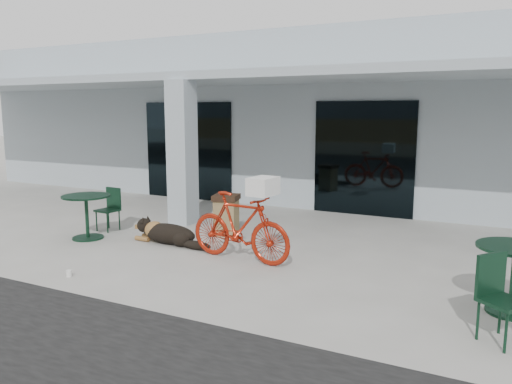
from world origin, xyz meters
The scene contains 14 objects.
ground centered at (0.00, 0.00, 0.00)m, with size 80.00×80.00×0.00m, color #A7A59E.
building centered at (0.00, 8.50, 2.25)m, with size 22.00×7.00×4.50m, color #9CA9B0.
storefront_glass_left centered at (-3.20, 4.98, 1.35)m, with size 2.80×0.06×2.70m, color black.
storefront_glass_right centered at (1.80, 4.98, 1.35)m, with size 2.40×0.06×2.70m, color black.
column centered at (-1.50, 2.30, 1.56)m, with size 0.50×0.50×3.12m, color #9CA9B0.
overhang centered at (0.00, 3.60, 3.21)m, with size 22.00×2.80×0.18m, color #9CA9B0.
bicycle centered at (0.97, 0.40, 0.57)m, with size 0.54×1.91×1.15m, color #A21F0D.
laundry_basket centered at (1.42, 0.36, 1.29)m, with size 0.49×0.36×0.29m, color white.
dog centered at (-0.72, 0.70, 0.22)m, with size 1.33×0.44×0.44m, color black, non-canonical shape.
cup_near_dog centered at (-0.93, -1.50, 0.05)m, with size 0.08×0.08×0.10m, color white.
cafe_table_near centered at (-2.38, 0.31, 0.43)m, with size 0.92×0.92×0.86m, color #123321, non-canonical shape.
cafe_chair_near centered at (-2.50, 1.00, 0.44)m, with size 0.40×0.44×0.89m, color #123321, non-canonical shape.
cafe_chair_far_a centered at (4.93, -0.96, 0.48)m, with size 0.43×0.47×0.95m, color #123321, non-canonical shape.
trash_receptacle centered at (-0.11, 1.80, 0.41)m, with size 0.48×0.48×0.82m, color olive, non-canonical shape.
Camera 1 is at (4.85, -6.66, 2.47)m, focal length 35.00 mm.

